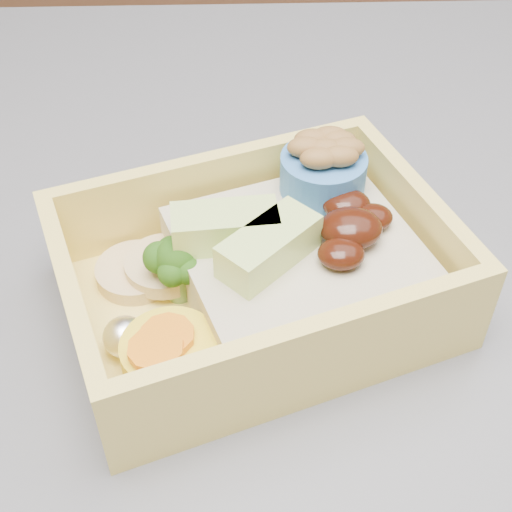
{
  "coord_description": "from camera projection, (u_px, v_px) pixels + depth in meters",
  "views": [
    {
      "loc": [
        0.16,
        -0.34,
        1.22
      ],
      "look_at": [
        0.17,
        -0.07,
        0.96
      ],
      "focal_mm": 50.0,
      "sensor_mm": 36.0,
      "label": 1
    }
  ],
  "objects": [
    {
      "name": "bento_box",
      "position": [
        266.0,
        267.0,
        0.39
      ],
      "size": [
        0.24,
        0.21,
        0.07
      ],
      "rotation": [
        0.0,
        0.0,
        0.35
      ],
      "color": "#F4D764",
      "rests_on": "island"
    }
  ]
}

